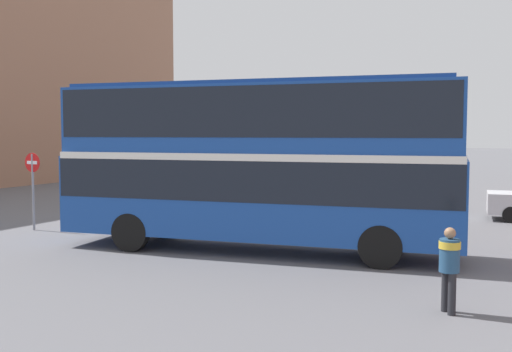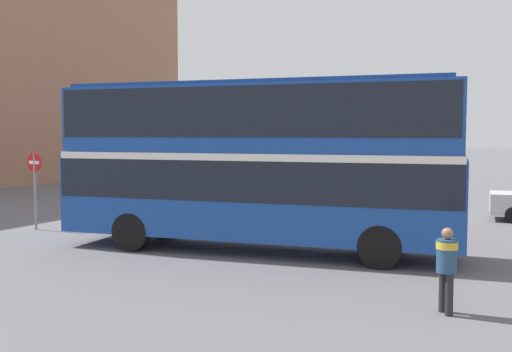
# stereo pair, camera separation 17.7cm
# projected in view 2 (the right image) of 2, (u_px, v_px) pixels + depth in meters

# --- Properties ---
(ground_plane) EXTENTS (240.00, 240.00, 0.00)m
(ground_plane) POSITION_uv_depth(u_px,v_px,m) (269.00, 248.00, 17.60)
(ground_plane) COLOR #5B5B60
(double_decker_bus) EXTENTS (11.56, 4.04, 4.79)m
(double_decker_bus) POSITION_uv_depth(u_px,v_px,m) (256.00, 155.00, 16.90)
(double_decker_bus) COLOR #194293
(double_decker_bus) RESTS_ON ground_plane
(pedestrian_foreground) EXTENTS (0.56, 0.56, 1.63)m
(pedestrian_foreground) POSITION_uv_depth(u_px,v_px,m) (447.00, 261.00, 11.13)
(pedestrian_foreground) COLOR #232328
(pedestrian_foreground) RESTS_ON ground_plane
(parked_car_kerb_near) EXTENTS (4.61, 2.71, 1.47)m
(parked_car_kerb_near) POSITION_uv_depth(u_px,v_px,m) (225.00, 177.00, 35.50)
(parked_car_kerb_near) COLOR silver
(parked_car_kerb_near) RESTS_ON ground_plane
(no_entry_sign) EXTENTS (0.67, 0.08, 2.69)m
(no_entry_sign) POSITION_uv_depth(u_px,v_px,m) (35.00, 178.00, 20.74)
(no_entry_sign) COLOR gray
(no_entry_sign) RESTS_ON ground_plane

